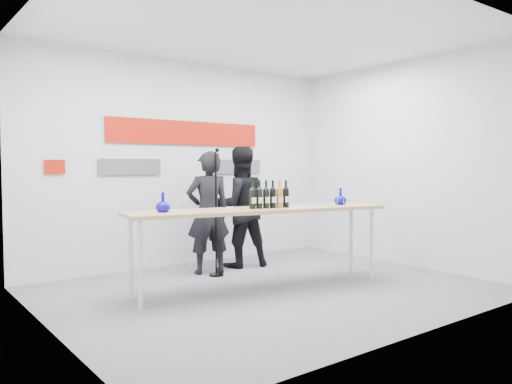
% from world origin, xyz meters
% --- Properties ---
extents(ground, '(5.00, 5.00, 0.00)m').
position_xyz_m(ground, '(0.00, 0.00, 0.00)').
color(ground, slate).
rests_on(ground, ground).
extents(back_wall, '(5.00, 0.04, 3.00)m').
position_xyz_m(back_wall, '(0.00, 2.00, 1.50)').
color(back_wall, silver).
rests_on(back_wall, ground).
extents(signage, '(3.38, 0.02, 0.79)m').
position_xyz_m(signage, '(-0.06, 1.97, 1.81)').
color(signage, '#B91807').
rests_on(signage, back_wall).
extents(tasting_table, '(3.27, 1.21, 0.96)m').
position_xyz_m(tasting_table, '(-0.07, 0.11, 0.89)').
color(tasting_table, tan).
rests_on(tasting_table, ground).
extents(wine_bottles, '(0.53, 0.17, 0.33)m').
position_xyz_m(wine_bottles, '(0.02, 0.06, 1.13)').
color(wine_bottles, black).
rests_on(wine_bottles, tasting_table).
extents(decanter_left, '(0.16, 0.16, 0.21)m').
position_xyz_m(decanter_left, '(-1.22, 0.36, 1.07)').
color(decanter_left, '#0C08A1').
rests_on(decanter_left, tasting_table).
extents(decanter_right, '(0.16, 0.16, 0.21)m').
position_xyz_m(decanter_right, '(1.10, -0.07, 1.07)').
color(decanter_right, '#0C08A1').
rests_on(decanter_right, tasting_table).
extents(glasses_left, '(0.19, 0.24, 0.18)m').
position_xyz_m(glasses_left, '(-1.07, 0.29, 1.05)').
color(glasses_left, silver).
rests_on(glasses_left, tasting_table).
extents(glasses_right, '(0.56, 0.31, 0.18)m').
position_xyz_m(glasses_right, '(0.79, -0.06, 1.05)').
color(glasses_right, silver).
rests_on(glasses_right, tasting_table).
extents(presenter_left, '(0.69, 0.54, 1.66)m').
position_xyz_m(presenter_left, '(-0.12, 1.21, 0.83)').
color(presenter_left, black).
rests_on(presenter_left, ground).
extents(presenter_right, '(0.99, 0.85, 1.74)m').
position_xyz_m(presenter_right, '(0.49, 1.34, 0.87)').
color(presenter_right, black).
rests_on(presenter_right, ground).
extents(mic_stand, '(0.20, 0.20, 1.70)m').
position_xyz_m(mic_stand, '(-0.12, 1.02, 0.52)').
color(mic_stand, black).
rests_on(mic_stand, ground).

